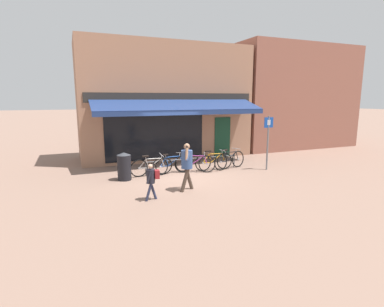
{
  "coord_description": "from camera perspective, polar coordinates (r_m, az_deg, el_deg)",
  "views": [
    {
      "loc": [
        -4.05,
        -10.92,
        3.06
      ],
      "look_at": [
        0.08,
        -0.83,
        1.05
      ],
      "focal_mm": 28.0,
      "sensor_mm": 36.0,
      "label": 1
    }
  ],
  "objects": [
    {
      "name": "pedestrian_child",
      "position": [
        9.15,
        -7.69,
        -4.58
      ],
      "size": [
        0.48,
        0.36,
        1.14
      ],
      "rotation": [
        0.0,
        0.0,
        3.01
      ],
      "color": "#282D47",
      "rests_on": "ground_plane"
    },
    {
      "name": "ground_plane",
      "position": [
        12.04,
        -1.87,
        -4.28
      ],
      "size": [
        160.0,
        160.0,
        0.0
      ],
      "primitive_type": "plane",
      "color": "#846656"
    },
    {
      "name": "bicycle_black",
      "position": [
        13.28,
        7.14,
        -1.21
      ],
      "size": [
        1.75,
        0.66,
        0.88
      ],
      "rotation": [
        -0.04,
        0.0,
        0.27
      ],
      "color": "black",
      "rests_on": "ground_plane"
    },
    {
      "name": "bicycle_orange",
      "position": [
        12.94,
        4.17,
        -1.49
      ],
      "size": [
        1.75,
        0.52,
        0.87
      ],
      "rotation": [
        -0.04,
        0.0,
        -0.02
      ],
      "color": "black",
      "rests_on": "ground_plane"
    },
    {
      "name": "neighbour_building",
      "position": [
        20.7,
        18.06,
        10.14
      ],
      "size": [
        7.95,
        4.0,
        6.27
      ],
      "color": "#8E5647",
      "rests_on": "ground_plane"
    },
    {
      "name": "bicycle_purple",
      "position": [
        12.53,
        0.55,
        -1.89
      ],
      "size": [
        1.66,
        0.73,
        0.88
      ],
      "rotation": [
        -0.12,
        0.0,
        -0.36
      ],
      "color": "black",
      "rests_on": "ground_plane"
    },
    {
      "name": "bicycle_blue",
      "position": [
        12.4,
        -3.92,
        -2.08
      ],
      "size": [
        1.76,
        0.64,
        0.86
      ],
      "rotation": [
        -0.13,
        0.0,
        0.2
      ],
      "color": "black",
      "rests_on": "ground_plane"
    },
    {
      "name": "pedestrian_adult",
      "position": [
        9.96,
        -0.98,
        -1.62
      ],
      "size": [
        0.56,
        0.63,
        1.62
      ],
      "rotation": [
        0.0,
        0.0,
        3.14
      ],
      "color": "#47382D",
      "rests_on": "ground_plane"
    },
    {
      "name": "bicycle_silver",
      "position": [
        12.06,
        -7.71,
        -2.46
      ],
      "size": [
        1.76,
        0.52,
        0.89
      ],
      "rotation": [
        0.13,
        0.0,
        0.05
      ],
      "color": "black",
      "rests_on": "ground_plane"
    },
    {
      "name": "bike_rack_rail",
      "position": [
        12.7,
        0.11,
        -1.26
      ],
      "size": [
        4.15,
        0.04,
        0.57
      ],
      "color": "#47494F",
      "rests_on": "ground_plane"
    },
    {
      "name": "parking_sign",
      "position": [
        13.23,
        14.27,
        3.07
      ],
      "size": [
        0.44,
        0.07,
        2.34
      ],
      "color": "slate",
      "rests_on": "ground_plane"
    },
    {
      "name": "shop_front",
      "position": [
        16.05,
        -5.1,
        9.8
      ],
      "size": [
        8.76,
        4.65,
        5.79
      ],
      "color": "#9E7056",
      "rests_on": "ground_plane"
    },
    {
      "name": "litter_bin",
      "position": [
        11.61,
        -12.79,
        -2.38
      ],
      "size": [
        0.52,
        0.52,
        1.06
      ],
      "color": "black",
      "rests_on": "ground_plane"
    }
  ]
}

